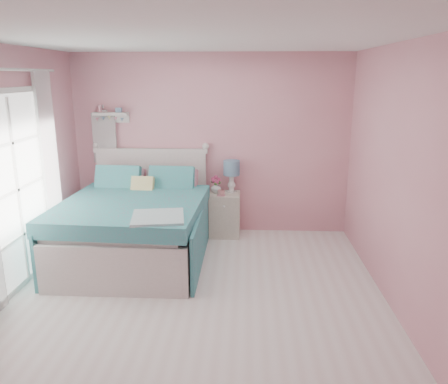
# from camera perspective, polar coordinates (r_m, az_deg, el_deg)

# --- Properties ---
(floor) EXTENTS (4.50, 4.50, 0.00)m
(floor) POSITION_cam_1_polar(r_m,az_deg,el_deg) (4.68, -3.84, -14.25)
(floor) COLOR white
(floor) RESTS_ON ground
(room_shell) EXTENTS (4.50, 4.50, 4.50)m
(room_shell) POSITION_cam_1_polar(r_m,az_deg,el_deg) (4.14, -4.23, 5.25)
(room_shell) COLOR pink
(room_shell) RESTS_ON floor
(bed) EXTENTS (1.78, 2.19, 1.25)m
(bed) POSITION_cam_1_polar(r_m,az_deg,el_deg) (5.72, -11.38, -4.37)
(bed) COLOR silver
(bed) RESTS_ON floor
(nightstand) EXTENTS (0.44, 0.43, 0.63)m
(nightstand) POSITION_cam_1_polar(r_m,az_deg,el_deg) (6.38, 0.09, -2.93)
(nightstand) COLOR beige
(nightstand) RESTS_ON floor
(table_lamp) EXTENTS (0.23, 0.23, 0.47)m
(table_lamp) POSITION_cam_1_polar(r_m,az_deg,el_deg) (6.30, 0.99, 2.86)
(table_lamp) COLOR white
(table_lamp) RESTS_ON nightstand
(vase) EXTENTS (0.19, 0.19, 0.16)m
(vase) POSITION_cam_1_polar(r_m,az_deg,el_deg) (6.32, -1.07, 0.59)
(vase) COLOR silver
(vase) RESTS_ON nightstand
(teacup) EXTENTS (0.13, 0.13, 0.08)m
(teacup) POSITION_cam_1_polar(r_m,az_deg,el_deg) (6.18, -0.37, -0.11)
(teacup) COLOR #D18C8E
(teacup) RESTS_ON nightstand
(roses) EXTENTS (0.14, 0.11, 0.12)m
(roses) POSITION_cam_1_polar(r_m,az_deg,el_deg) (6.29, -1.09, 1.62)
(roses) COLOR #C14272
(roses) RESTS_ON vase
(wall_shelf) EXTENTS (0.50, 0.15, 0.25)m
(wall_shelf) POSITION_cam_1_polar(r_m,az_deg,el_deg) (6.56, -14.55, 9.74)
(wall_shelf) COLOR silver
(wall_shelf) RESTS_ON room_shell
(hanging_dress) EXTENTS (0.34, 0.03, 0.72)m
(hanging_dress) POSITION_cam_1_polar(r_m,az_deg,el_deg) (6.62, -15.34, 6.81)
(hanging_dress) COLOR white
(hanging_dress) RESTS_ON room_shell
(french_door) EXTENTS (0.04, 1.32, 2.16)m
(french_door) POSITION_cam_1_polar(r_m,az_deg,el_deg) (5.24, -25.45, 0.18)
(french_door) COLOR silver
(french_door) RESTS_ON floor
(curtain_far) EXTENTS (0.04, 0.40, 2.32)m
(curtain_far) POSITION_cam_1_polar(r_m,az_deg,el_deg) (5.84, -21.76, 3.05)
(curtain_far) COLOR white
(curtain_far) RESTS_ON floor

